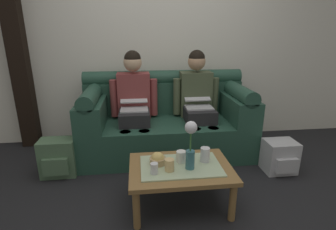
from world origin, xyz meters
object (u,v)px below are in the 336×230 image
object	(u,v)px
backpack_left	(58,158)
cup_far_left	(205,155)
person_right	(197,98)
person_left	(134,100)
cup_near_right	(169,165)
cup_near_left	(181,157)
flower_vase	(191,143)
coffee_table	(181,171)
snack_bowl	(158,159)
backpack_right	(280,157)
cup_far_center	(154,168)
couch	(166,122)

from	to	relation	value
backpack_left	cup_far_left	bearing A→B (deg)	-22.79
person_right	backpack_left	distance (m)	1.67
person_left	cup_near_right	world-z (taller)	person_left
cup_near_left	flower_vase	bearing A→B (deg)	-64.94
coffee_table	snack_bowl	bearing A→B (deg)	165.33
cup_near_left	backpack_right	bearing A→B (deg)	18.33
cup_far_center	person_right	bearing A→B (deg)	63.05
cup_near_right	cup_far_center	world-z (taller)	cup_near_right
person_left	cup_near_right	bearing A→B (deg)	-76.61
couch	person_left	xyz separation A→B (m)	(-0.38, -0.00, 0.28)
couch	cup_near_left	bearing A→B (deg)	-89.33
cup_near_right	coffee_table	bearing A→B (deg)	35.76
cup_near_right	cup_far_left	size ratio (longest dim) A/B	0.79
coffee_table	backpack_right	bearing A→B (deg)	20.59
cup_near_left	cup_far_left	size ratio (longest dim) A/B	0.80
backpack_left	snack_bowl	bearing A→B (deg)	-30.40
cup_far_center	cup_far_left	world-z (taller)	cup_far_left
couch	snack_bowl	distance (m)	1.05
cup_far_left	backpack_left	bearing A→B (deg)	157.21
person_right	cup_near_right	distance (m)	1.27
cup_far_center	backpack_right	world-z (taller)	cup_far_center
snack_bowl	backpack_right	bearing A→B (deg)	15.97
person_left	flower_vase	xyz separation A→B (m)	(0.44, -1.14, -0.06)
person_left	cup_near_right	size ratio (longest dim) A/B	12.51
flower_vase	cup_near_right	bearing A→B (deg)	-175.20
person_left	cup_near_left	size ratio (longest dim) A/B	12.34
coffee_table	backpack_right	xyz separation A→B (m)	(1.13, 0.43, -0.15)
backpack_right	backpack_left	bearing A→B (deg)	175.14
backpack_right	couch	bearing A→B (deg)	149.93
coffee_table	cup_far_left	size ratio (longest dim) A/B	6.82
person_right	backpack_left	bearing A→B (deg)	-163.38
person_right	snack_bowl	distance (m)	1.20
person_right	cup_near_left	distance (m)	1.11
cup_near_left	cup_far_center	size ratio (longest dim) A/B	1.16
person_left	coffee_table	world-z (taller)	person_left
person_left	coffee_table	xyz separation A→B (m)	(0.38, -1.08, -0.34)
coffee_table	cup_near_right	xyz separation A→B (m)	(-0.10, -0.07, 0.10)
couch	person_right	world-z (taller)	person_right
cup_far_center	snack_bowl	bearing A→B (deg)	75.36
person_left	cup_far_center	bearing A→B (deg)	-82.69
cup_far_left	backpack_left	xyz separation A→B (m)	(-1.37, 0.58, -0.24)
person_right	flower_vase	size ratio (longest dim) A/B	3.05
backpack_right	backpack_left	xyz separation A→B (m)	(-2.29, 0.19, 0.02)
person_left	backpack_left	bearing A→B (deg)	-149.65
cup_near_left	backpack_right	world-z (taller)	cup_near_left
person_right	backpack_left	world-z (taller)	person_right
person_right	cup_far_center	bearing A→B (deg)	-116.95
snack_bowl	cup_near_right	world-z (taller)	snack_bowl
snack_bowl	cup_far_left	bearing A→B (deg)	-0.82
cup_near_left	backpack_left	world-z (taller)	cup_near_left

